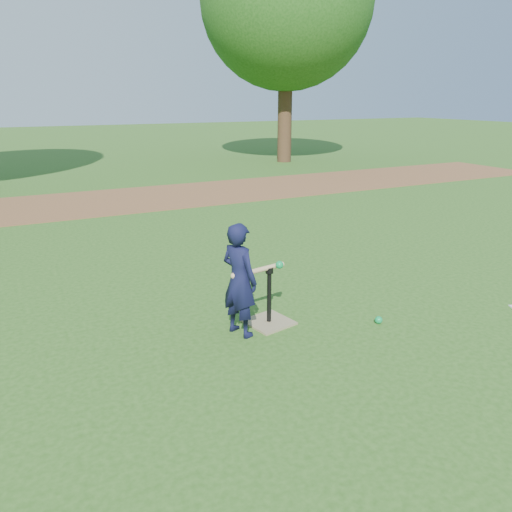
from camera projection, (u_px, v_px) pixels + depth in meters
name	position (u px, v px, depth m)	size (l,w,h in m)	color
ground	(316.00, 327.00, 5.13)	(80.00, 80.00, 0.00)	#285116
dirt_strip	(137.00, 199.00, 11.50)	(24.00, 3.00, 0.01)	brown
child	(239.00, 280.00, 4.81)	(0.41, 0.27, 1.14)	black
wiffle_ball_ground	(379.00, 320.00, 5.18)	(0.08, 0.08, 0.08)	#0D9047
batting_tee	(269.00, 313.00, 5.17)	(0.51, 0.51, 0.61)	#8E7E5A
swing_action	(261.00, 269.00, 4.95)	(0.63, 0.16, 0.10)	tan
tree_right	(287.00, 0.00, 16.50)	(5.80, 5.80, 8.21)	#382316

